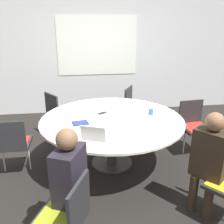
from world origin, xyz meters
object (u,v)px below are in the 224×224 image
Objects in this scene: chair_3 at (134,105)px; cell_phone at (102,113)px; chair_4 at (58,111)px; chair_5 at (13,141)px; laptop at (95,136)px; person_0 at (68,178)px; chair_2 at (194,123)px; spiral_notebook at (80,123)px; chair_0 at (66,214)px; coffee_cup at (151,112)px; person_1 at (209,156)px.

cell_phone is (-0.75, -1.03, 0.24)m from chair_3.
chair_3 is 1.00× the size of chair_4.
chair_5 is 2.27× the size of laptop.
person_0 reaches higher than chair_5.
laptop is at bearing -100.94° from cell_phone.
cell_phone is at bearing 5.09° from chair_4.
laptop reaches higher than chair_2.
person_0 is (0.81, -1.26, 0.19)m from chair_5.
chair_2 is 3.62× the size of spiral_notebook.
chair_3 is 0.71× the size of person_0.
chair_0 and chair_2 have the same top height.
coffee_cup is at bearing 20.07° from chair_4.
laptop is (-0.92, -1.94, 0.29)m from chair_3.
chair_2 is at bearing 65.40° from chair_3.
chair_0 is 1.49m from spiral_notebook.
chair_3 is at bearing 54.08° from cell_phone.
chair_0 is 2.27× the size of laptop.
chair_4 is (-0.24, 2.71, 0.00)m from chair_0.
chair_3 is at bearing 60.78° from chair_4.
person_1 reaches higher than chair_0.
coffee_cup is 0.75m from cell_phone.
chair_4 is at bearing 28.62° from chair_0.
person_1 is at bearing -36.79° from spiral_notebook.
chair_2 is 2.82m from chair_5.
person_1 is at bearing -50.46° from chair_0.
laptop is at bearing -73.28° from spiral_notebook.
chair_0 is 2.71m from chair_2.
spiral_notebook is at bearing 4.62° from chair_2.
chair_5 is 1.35m from cell_phone.
person_1 reaches higher than chair_2.
coffee_cup is (1.07, 0.22, 0.03)m from spiral_notebook.
person_1 reaches higher than chair_4.
laptop reaches higher than cell_phone.
person_1 is (1.51, 0.18, 0.00)m from person_0.
spiral_notebook is (-0.16, 0.55, -0.04)m from laptop.
spiral_notebook is at bearing -8.76° from chair_3.
chair_3 is at bearing 89.29° from coffee_cup.
chair_0 is at bearing -105.34° from cell_phone.
chair_5 is 2.04m from coffee_cup.
chair_3 reaches higher than coffee_cup.
person_1 reaches higher than chair_5.
chair_5 is 5.48× the size of cell_phone.
chair_0 reaches higher than coffee_cup.
spiral_notebook reaches higher than cell_phone.
chair_2 is 5.48× the size of cell_phone.
chair_3 is 0.71× the size of person_1.
spiral_notebook is at bearing -168.47° from coffee_cup.
chair_2 is 1.94m from laptop.
person_1 is 7.73× the size of cell_phone.
laptop reaches higher than chair_4.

